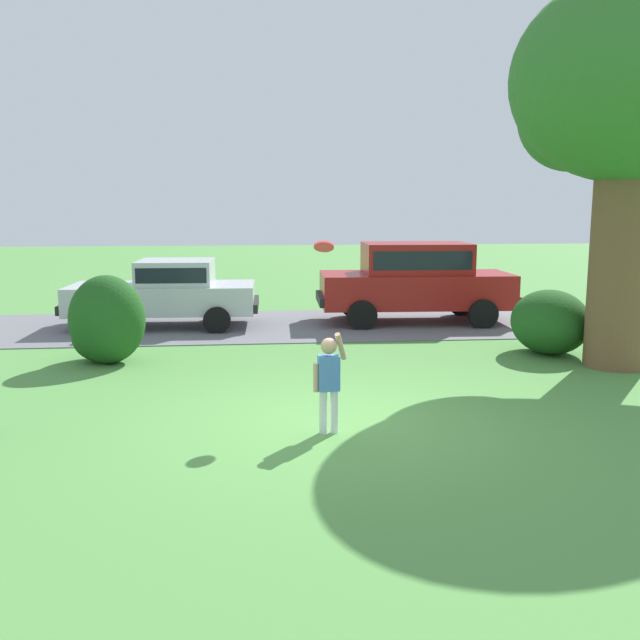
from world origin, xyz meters
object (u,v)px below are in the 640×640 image
(child_thrower, at_px, (329,377))
(oak_tree_large, at_px, (639,97))
(parked_sedan, at_px, (167,291))
(parked_suv, at_px, (415,278))
(frisbee, at_px, (324,247))

(child_thrower, bearing_deg, oak_tree_large, 29.86)
(parked_sedan, distance_m, child_thrower, 8.44)
(parked_sedan, bearing_deg, child_thrower, -70.03)
(parked_suv, distance_m, frisbee, 7.50)
(oak_tree_large, relative_size, frisbee, 22.28)
(oak_tree_large, relative_size, parked_sedan, 1.49)
(parked_suv, height_order, child_thrower, parked_suv)
(oak_tree_large, relative_size, parked_suv, 1.39)
(parked_sedan, xyz_separation_m, child_thrower, (2.88, -7.94, -0.13))
(oak_tree_large, xyz_separation_m, frisbee, (-5.51, -2.03, -2.35))
(parked_suv, bearing_deg, oak_tree_large, -61.55)
(parked_sedan, height_order, parked_suv, parked_suv)
(oak_tree_large, xyz_separation_m, parked_suv, (-2.59, 4.78, -3.53))
(oak_tree_large, bearing_deg, parked_sedan, 150.75)
(oak_tree_large, xyz_separation_m, child_thrower, (-5.57, -3.20, -3.89))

